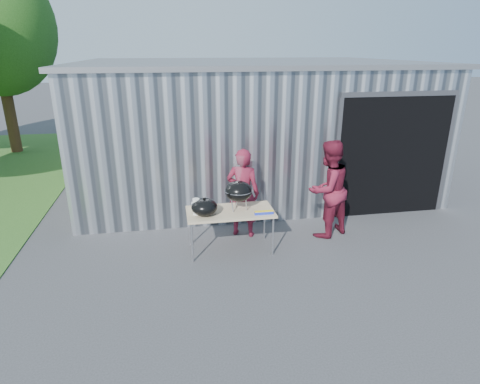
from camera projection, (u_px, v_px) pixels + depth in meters
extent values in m
plane|color=#38383B|center=(254.00, 265.00, 6.66)|extent=(80.00, 80.00, 0.00)
cube|color=silver|center=(247.00, 124.00, 10.63)|extent=(8.00, 6.00, 3.00)
cube|color=slate|center=(248.00, 63.00, 10.11)|extent=(8.20, 6.20, 0.10)
cube|color=black|center=(379.00, 151.00, 8.88)|extent=(2.40, 1.20, 2.50)
cube|color=#4C4C51|center=(401.00, 94.00, 7.91)|extent=(2.52, 0.08, 0.10)
cylinder|color=#442D19|center=(12.00, 123.00, 13.58)|extent=(0.36, 0.36, 2.03)
cube|color=tan|center=(230.00, 212.00, 6.92)|extent=(1.50, 0.75, 0.04)
cylinder|color=silver|center=(192.00, 243.00, 6.65)|extent=(0.03, 0.03, 0.71)
cylinder|color=silver|center=(273.00, 236.00, 6.87)|extent=(0.03, 0.03, 0.71)
cylinder|color=silver|center=(190.00, 227.00, 7.23)|extent=(0.03, 0.03, 0.71)
cylinder|color=silver|center=(264.00, 222.00, 7.46)|extent=(0.03, 0.03, 0.71)
ellipsoid|color=black|center=(239.00, 191.00, 6.84)|extent=(0.47, 0.47, 0.35)
cylinder|color=silver|center=(239.00, 190.00, 6.84)|extent=(0.48, 0.48, 0.02)
cylinder|color=silver|center=(239.00, 190.00, 6.84)|extent=(0.45, 0.45, 0.01)
cylinder|color=silver|center=(237.00, 201.00, 7.05)|extent=(0.02, 0.02, 0.24)
cylinder|color=silver|center=(232.00, 205.00, 6.84)|extent=(0.02, 0.02, 0.24)
cylinder|color=silver|center=(246.00, 204.00, 6.88)|extent=(0.02, 0.02, 0.24)
cylinder|color=#D1704B|center=(230.00, 189.00, 6.81)|extent=(0.02, 0.14, 0.02)
cylinder|color=#D1704B|center=(232.00, 189.00, 6.81)|extent=(0.02, 0.14, 0.02)
cylinder|color=#D1704B|center=(234.00, 189.00, 6.82)|extent=(0.02, 0.14, 0.02)
cylinder|color=#D1704B|center=(236.00, 189.00, 6.82)|extent=(0.02, 0.14, 0.02)
cylinder|color=#D1704B|center=(238.00, 189.00, 6.83)|extent=(0.02, 0.14, 0.02)
cylinder|color=#D1704B|center=(240.00, 189.00, 6.83)|extent=(0.02, 0.14, 0.02)
cylinder|color=#D1704B|center=(241.00, 189.00, 6.84)|extent=(0.02, 0.14, 0.02)
cylinder|color=#D1704B|center=(243.00, 189.00, 6.84)|extent=(0.02, 0.14, 0.02)
cylinder|color=#D1704B|center=(245.00, 188.00, 6.85)|extent=(0.02, 0.14, 0.02)
cylinder|color=#D1704B|center=(247.00, 188.00, 6.86)|extent=(0.02, 0.14, 0.02)
cone|color=silver|center=(239.00, 173.00, 6.73)|extent=(0.20, 0.20, 0.55)
ellipsoid|color=black|center=(204.00, 207.00, 6.70)|extent=(0.44, 0.44, 0.29)
cylinder|color=black|center=(204.00, 198.00, 6.65)|extent=(0.05, 0.05, 0.03)
cylinder|color=white|center=(196.00, 207.00, 6.73)|extent=(0.12, 0.12, 0.28)
cube|color=white|center=(197.00, 206.00, 7.00)|extent=(0.20, 0.15, 0.10)
cube|color=#1C2FBB|center=(264.00, 213.00, 6.77)|extent=(0.32, 0.06, 0.05)
cube|color=yellow|center=(264.00, 211.00, 6.75)|extent=(0.32, 0.06, 0.01)
imported|color=maroon|center=(243.00, 193.00, 7.48)|extent=(0.73, 0.62, 1.70)
imported|color=maroon|center=(328.00, 189.00, 7.46)|extent=(1.11, 1.02, 1.85)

